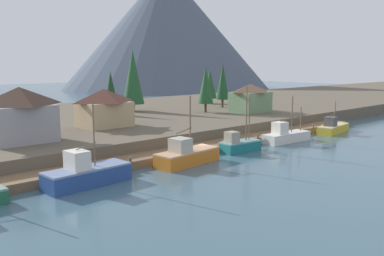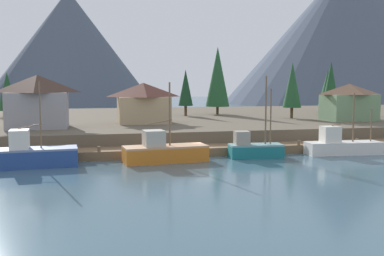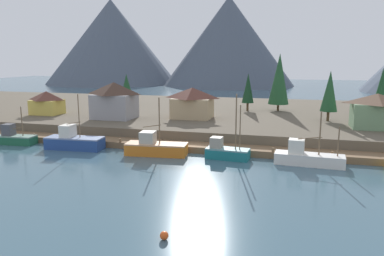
% 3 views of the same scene
% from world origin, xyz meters
% --- Properties ---
extents(ground_plane, '(400.00, 400.00, 1.00)m').
position_xyz_m(ground_plane, '(0.00, 20.00, -0.50)').
color(ground_plane, '#3D5B6B').
extents(dock, '(80.00, 4.00, 1.60)m').
position_xyz_m(dock, '(0.00, 1.99, 0.50)').
color(dock, brown).
rests_on(dock, ground_plane).
extents(shoreline_bank, '(400.00, 56.00, 2.50)m').
position_xyz_m(shoreline_bank, '(0.00, 32.00, 1.25)').
color(shoreline_bank, brown).
rests_on(shoreline_bank, ground_plane).
extents(mountain_east_peak, '(103.59, 103.59, 59.42)m').
position_xyz_m(mountain_east_peak, '(94.96, 126.52, 29.71)').
color(mountain_east_peak, '#475160').
rests_on(mountain_east_peak, ground_plane).
extents(fishing_boat_blue, '(9.28, 3.70, 8.80)m').
position_xyz_m(fishing_boat_blue, '(-18.97, -2.02, 1.24)').
color(fishing_boat_blue, navy).
rests_on(fishing_boat_blue, ground_plane).
extents(fishing_boat_orange, '(9.35, 3.95, 8.67)m').
position_xyz_m(fishing_boat_orange, '(-5.12, -2.15, 1.16)').
color(fishing_boat_orange, '#CC6B1E').
rests_on(fishing_boat_orange, ground_plane).
extents(fishing_boat_teal, '(6.31, 2.98, 9.39)m').
position_xyz_m(fishing_boat_teal, '(5.51, -1.60, 1.07)').
color(fishing_boat_teal, '#196B70').
rests_on(fishing_boat_teal, ground_plane).
extents(fishing_boat_white, '(9.25, 3.24, 7.36)m').
position_xyz_m(fishing_boat_white, '(16.64, -1.74, 1.07)').
color(fishing_boat_white, silver).
rests_on(fishing_boat_white, ground_plane).
extents(fishing_boat_yellow, '(9.40, 4.04, 5.76)m').
position_xyz_m(fishing_boat_yellow, '(30.72, -2.20, 0.96)').
color(fishing_boat_yellow, gold).
rests_on(fishing_boat_yellow, ground_plane).
extents(house_green, '(8.10, 5.95, 5.94)m').
position_xyz_m(house_green, '(28.17, 15.37, 5.53)').
color(house_green, '#6B8E66').
rests_on(house_green, shoreline_bank).
extents(house_tan, '(8.01, 6.25, 6.10)m').
position_xyz_m(house_tan, '(-4.85, 18.11, 5.62)').
color(house_tan, tan).
rests_on(house_tan, shoreline_bank).
extents(house_grey, '(8.19, 6.65, 7.16)m').
position_xyz_m(house_grey, '(-19.68, 13.78, 6.16)').
color(house_grey, gray).
rests_on(house_grey, shoreline_bank).
extents(conifer_near_left, '(3.57, 3.57, 8.68)m').
position_xyz_m(conifer_near_left, '(34.94, 34.28, 7.51)').
color(conifer_near_left, '#4C3823').
rests_on(conifer_near_left, shoreline_bank).
extents(conifer_near_right, '(3.18, 3.18, 9.54)m').
position_xyz_m(conifer_near_right, '(21.04, 21.44, 8.18)').
color(conifer_near_right, '#4C3823').
rests_on(conifer_near_right, shoreline_bank).
extents(conifer_mid_left, '(2.68, 2.68, 8.52)m').
position_xyz_m(conifer_mid_left, '(4.57, 31.52, 7.65)').
color(conifer_mid_left, '#4C3823').
rests_on(conifer_mid_left, shoreline_bank).
extents(conifer_mid_right, '(3.07, 3.07, 10.02)m').
position_xyz_m(conifer_mid_right, '(30.87, 25.93, 8.41)').
color(conifer_mid_right, '#4C3823').
rests_on(conifer_mid_right, shoreline_bank).
extents(conifer_back_right, '(4.60, 4.60, 12.92)m').
position_xyz_m(conifer_back_right, '(11.26, 33.49, 9.73)').
color(conifer_back_right, '#4C3823').
rests_on(conifer_back_right, shoreline_bank).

